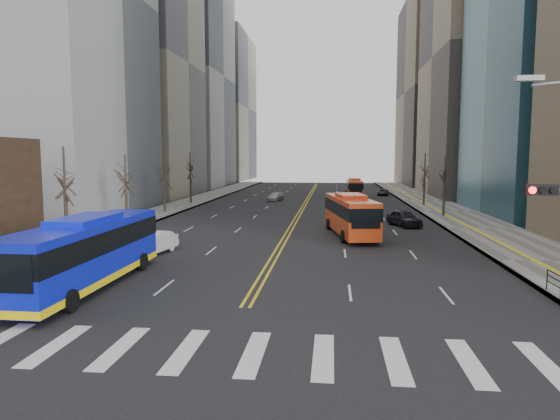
# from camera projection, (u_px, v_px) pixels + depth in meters

# --- Properties ---
(ground) EXTENTS (220.00, 220.00, 0.00)m
(ground) POSITION_uv_depth(u_px,v_px,m) (220.00, 352.00, 17.06)
(ground) COLOR black
(sidewalk_right) EXTENTS (7.00, 130.00, 0.15)m
(sidewalk_right) POSITION_uv_depth(u_px,v_px,m) (447.00, 211.00, 59.73)
(sidewalk_right) COLOR slate
(sidewalk_right) RESTS_ON ground
(sidewalk_left) EXTENTS (5.00, 130.00, 0.15)m
(sidewalk_left) POSITION_uv_depth(u_px,v_px,m) (172.00, 208.00, 63.26)
(sidewalk_left) COLOR slate
(sidewalk_left) RESTS_ON ground
(crosswalk) EXTENTS (26.70, 4.00, 0.01)m
(crosswalk) POSITION_uv_depth(u_px,v_px,m) (220.00, 352.00, 17.06)
(crosswalk) COLOR silver
(crosswalk) RESTS_ON ground
(centerline) EXTENTS (0.55, 100.00, 0.01)m
(centerline) POSITION_uv_depth(u_px,v_px,m) (306.00, 203.00, 71.44)
(centerline) COLOR gold
(centerline) RESTS_ON ground
(office_towers) EXTENTS (83.00, 134.00, 58.00)m
(office_towers) POSITION_uv_depth(u_px,v_px,m) (312.00, 51.00, 82.20)
(office_towers) COLOR gray
(office_towers) RESTS_ON ground
(street_trees) EXTENTS (35.20, 47.20, 7.60)m
(street_trees) POSITION_uv_depth(u_px,v_px,m) (226.00, 174.00, 51.44)
(street_trees) COLOR black
(street_trees) RESTS_ON ground
(blue_bus) EXTENTS (2.97, 12.60, 3.65)m
(blue_bus) POSITION_uv_depth(u_px,v_px,m) (87.00, 250.00, 25.29)
(blue_bus) COLOR #0E1BDA
(blue_bus) RESTS_ON ground
(red_bus_near) EXTENTS (4.41, 11.35, 3.52)m
(red_bus_near) POSITION_uv_depth(u_px,v_px,m) (350.00, 213.00, 41.78)
(red_bus_near) COLOR red
(red_bus_near) RESTS_ON ground
(red_bus_far) EXTENTS (2.56, 9.74, 3.12)m
(red_bus_far) POSITION_uv_depth(u_px,v_px,m) (354.00, 187.00, 80.26)
(red_bus_far) COLOR red
(red_bus_far) RESTS_ON ground
(car_white) EXTENTS (2.56, 4.93, 1.55)m
(car_white) POSITION_uv_depth(u_px,v_px,m) (151.00, 243.00, 34.00)
(car_white) COLOR silver
(car_white) RESTS_ON ground
(car_dark_mid) EXTENTS (3.36, 4.94, 1.56)m
(car_dark_mid) POSITION_uv_depth(u_px,v_px,m) (404.00, 218.00, 47.54)
(car_dark_mid) COLOR black
(car_dark_mid) RESTS_ON ground
(car_silver) EXTENTS (2.65, 4.41, 1.20)m
(car_silver) POSITION_uv_depth(u_px,v_px,m) (275.00, 197.00, 74.87)
(car_silver) COLOR #ACACB1
(car_silver) RESTS_ON ground
(car_dark_far) EXTENTS (2.33, 4.06, 1.07)m
(car_dark_far) POSITION_uv_depth(u_px,v_px,m) (383.00, 192.00, 84.79)
(car_dark_far) COLOR black
(car_dark_far) RESTS_ON ground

